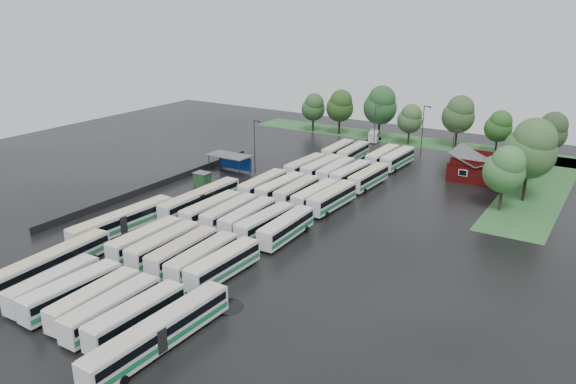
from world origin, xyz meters
The scene contains 62 objects.
ground centered at (0.00, 0.00, 0.00)m, with size 160.00×160.00×0.00m, color black.
brick_building centered at (24.00, 42.77, 1.87)m, with size 10.07×8.60×5.39m.
wash_shed centered at (-17.20, 22.02, 2.99)m, with size 8.20×4.20×3.58m.
utility_hut centered at (-16.20, 12.60, 1.32)m, with size 2.70×2.20×2.62m.
grass_strip_north centered at (2.00, 64.80, 0.01)m, with size 80.00×10.00×0.01m, color #2B622B.
grass_strip_east centered at (34.00, 42.80, 0.01)m, with size 10.00×50.00×0.01m, color #2B622B.
west_fence centered at (-22.20, 8.00, 0.60)m, with size 0.10×50.00×1.20m, color #2D2D30.
bus_r0c0 centered at (-4.35, -26.14, 1.70)m, with size 2.78×11.16×3.08m.
bus_r0c1 centered at (-1.24, -26.11, 1.76)m, with size 2.80×11.54×3.19m.
bus_r0c2 centered at (2.16, -25.95, 1.69)m, with size 2.84×11.11×3.07m.
bus_r0c3 centered at (5.16, -26.25, 1.74)m, with size 2.59×11.42×3.17m.
bus_r0c4 centered at (8.29, -25.95, 1.74)m, with size 2.65×11.40×3.16m.
bus_r1c0 centered at (-4.53, -12.15, 1.75)m, with size 2.44×11.44×3.18m.
bus_r1c1 centered at (-1.37, -12.08, 1.76)m, with size 2.68×11.54×3.20m.
bus_r1c2 centered at (1.89, -12.23, 1.73)m, with size 2.91×11.43×3.15m.
bus_r1c3 centered at (5.25, -12.41, 1.75)m, with size 2.87×11.49×3.18m.
bus_r1c4 centered at (8.31, -12.33, 1.73)m, with size 2.64×11.36×3.15m.
bus_r2c0 centered at (-4.45, 0.94, 1.75)m, with size 2.63×11.47×3.18m.
bus_r2c1 centered at (-1.36, 1.39, 1.73)m, with size 2.71×11.37×3.15m.
bus_r2c2 centered at (1.94, 1.36, 1.75)m, with size 2.82×11.52×3.18m.
bus_r2c3 centered at (5.14, 1.07, 1.73)m, with size 2.79×11.37×3.14m.
bus_r2c4 centered at (8.58, 1.11, 1.74)m, with size 2.75×11.41×3.16m.
bus_r3c0 centered at (-4.60, 14.59, 1.76)m, with size 2.68×11.54×3.20m.
bus_r3c1 centered at (-1.22, 14.93, 1.73)m, with size 2.73×11.39×3.15m.
bus_r3c2 centered at (1.82, 15.04, 1.69)m, with size 2.51×11.05×3.07m.
bus_r3c3 centered at (5.35, 14.85, 1.69)m, with size 2.62×11.10×3.07m.
bus_r3c4 centered at (8.27, 15.05, 1.76)m, with size 2.85×11.60×3.21m.
bus_r4c0 centered at (-4.40, 28.29, 1.69)m, with size 2.80×11.14×3.08m.
bus_r4c1 centered at (-1.01, 28.64, 1.76)m, with size 2.90×11.56×3.19m.
bus_r4c2 centered at (1.95, 28.36, 1.72)m, with size 2.64×11.31×3.14m.
bus_r4c3 centered at (5.04, 28.16, 1.72)m, with size 2.89×11.34×3.13m.
bus_r4c4 centered at (8.58, 28.08, 1.72)m, with size 2.82×11.30×3.12m.
bus_r5c0 centered at (-4.55, 41.83, 1.68)m, with size 2.74×11.07×3.06m.
bus_r5c1 centered at (-1.10, 41.89, 1.68)m, with size 2.74×11.06×3.06m.
bus_r5c3 centered at (5.20, 42.04, 1.75)m, with size 2.54×11.45×3.18m.
bus_r5c4 centered at (8.26, 42.29, 1.73)m, with size 2.78×11.38×3.15m.
artic_bus_west_a centered at (-9.28, -22.85, 1.68)m, with size 3.10×16.46×3.04m.
artic_bus_west_b centered at (-9.09, 3.84, 1.71)m, with size 2.48×16.63×3.08m.
artic_bus_west_c centered at (-12.15, -9.16, 1.75)m, with size 3.21×17.08×3.15m.
artic_bus_east centered at (12.29, -26.82, 1.77)m, with size 2.78×17.22×3.19m.
minibus centered at (-4.45, 59.65, 1.32)m, with size 3.49×5.81×2.38m.
tree_north_0 centered at (-21.40, 60.94, 6.16)m, with size 5.78×5.78×9.58m.
tree_north_1 centered at (-14.46, 61.72, 7.05)m, with size 6.62×6.62×10.96m.
tree_north_2 centered at (-3.99, 61.60, 8.22)m, with size 7.71×7.71×12.77m.
tree_north_3 centered at (3.60, 60.91, 6.00)m, with size 5.63×5.63×9.33m.
tree_north_4 centered at (13.54, 63.71, 7.57)m, with size 7.10×7.10×11.77m.
tree_north_5 centered at (22.40, 62.59, 6.14)m, with size 5.77×5.77×9.55m.
tree_north_6 centered at (30.91, 63.20, 5.48)m, with size 5.14×5.14×8.52m.
tree_east_0 centered at (30.94, 28.29, 6.76)m, with size 6.35×6.35×10.52m.
tree_east_1 centered at (33.18, 34.93, 8.92)m, with size 8.37×8.37×13.87m.
tree_east_2 centered at (31.23, 44.80, 5.83)m, with size 5.48×5.48×9.07m.
tree_east_3 centered at (30.88, 51.87, 6.59)m, with size 6.18×6.18×10.24m.
tree_east_4 centered at (32.79, 59.89, 6.92)m, with size 6.49×6.49×10.75m.
lamp_post_ne centered at (19.33, 40.80, 5.29)m, with size 1.40×0.27×9.11m.
lamp_post_nw centered at (-13.52, 24.97, 5.82)m, with size 1.54×0.30×10.02m.
lamp_post_back_w centered at (-2.36, 55.30, 5.36)m, with size 1.42×0.28×9.24m.
lamp_post_back_e centered at (9.12, 53.72, 6.12)m, with size 1.62×0.32×10.54m.
puddle_0 centered at (-1.81, -20.89, 0.00)m, with size 5.59×5.59×0.01m, color black.
puddle_1 centered at (7.78, -20.78, 0.00)m, with size 3.61×3.61×0.01m, color black.
puddle_2 centered at (-5.45, 2.03, 0.00)m, with size 7.39×7.39×0.01m, color black.
puddle_3 centered at (5.22, -0.17, 0.00)m, with size 4.14×4.14×0.01m, color black.
puddle_4 centered at (12.78, -17.52, 0.00)m, with size 3.80×3.80×0.01m, color black.
Camera 1 is at (46.57, -58.69, 31.22)m, focal length 35.00 mm.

